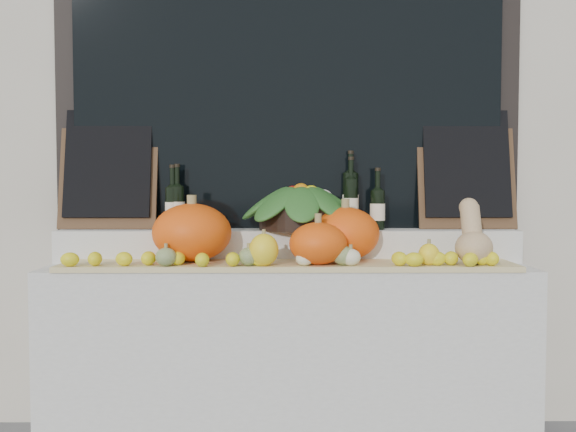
{
  "coord_description": "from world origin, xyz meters",
  "views": [
    {
      "loc": [
        -0.02,
        -1.56,
        1.28
      ],
      "look_at": [
        0.0,
        1.45,
        1.12
      ],
      "focal_mm": 40.0,
      "sensor_mm": 36.0,
      "label": 1
    }
  ],
  "objects": [
    {
      "name": "pumpkin_center",
      "position": [
        0.14,
        1.34,
        1.0
      ],
      "size": [
        0.31,
        0.31,
        0.19
      ],
      "primitive_type": "ellipsoid",
      "rotation": [
        0.0,
        0.0,
        -0.2
      ],
      "color": "#FF590D",
      "rests_on": "straw_bedding"
    },
    {
      "name": "decorative_gourds",
      "position": [
        0.03,
        1.29,
        0.96
      ],
      "size": [
        1.27,
        0.14,
        0.17
      ],
      "color": "#305C1B",
      "rests_on": "straw_bedding"
    },
    {
      "name": "rear_tier",
      "position": [
        0.0,
        1.68,
        0.96
      ],
      "size": [
        2.3,
        0.25,
        0.16
      ],
      "primitive_type": "cube",
      "color": "silver",
      "rests_on": "display_sill"
    },
    {
      "name": "chalkboard_right",
      "position": [
        0.92,
        1.74,
        1.36
      ],
      "size": [
        0.5,
        0.15,
        0.61
      ],
      "rotation": [
        -0.2,
        0.0,
        0.0
      ],
      "color": "#4C331E",
      "rests_on": "rear_tier"
    },
    {
      "name": "wine_bottle_near_right",
      "position": [
        0.32,
        1.68,
        1.17
      ],
      "size": [
        0.08,
        0.08,
        0.37
      ],
      "color": "black",
      "rests_on": "rear_tier"
    },
    {
      "name": "wine_bottle_tall",
      "position": [
        0.32,
        1.71,
        1.19
      ],
      "size": [
        0.08,
        0.08,
        0.4
      ],
      "color": "black",
      "rests_on": "rear_tier"
    },
    {
      "name": "pumpkin_right",
      "position": [
        0.28,
        1.51,
        1.03
      ],
      "size": [
        0.36,
        0.36,
        0.25
      ],
      "primitive_type": "ellipsoid",
      "rotation": [
        0.0,
        0.0,
        0.1
      ],
      "color": "#FF590D",
      "rests_on": "straw_bedding"
    },
    {
      "name": "chalkboard_left",
      "position": [
        -0.92,
        1.74,
        1.36
      ],
      "size": [
        0.5,
        0.15,
        0.61
      ],
      "rotation": [
        -0.2,
        0.0,
        0.0
      ],
      "color": "#4C331E",
      "rests_on": "rear_tier"
    },
    {
      "name": "butternut_squash",
      "position": [
        0.85,
        1.36,
        1.02
      ],
      "size": [
        0.17,
        0.22,
        0.3
      ],
      "color": "tan",
      "rests_on": "straw_bedding"
    },
    {
      "name": "storefront_facade",
      "position": [
        0.0,
        2.25,
        2.25
      ],
      "size": [
        7.0,
        0.94,
        4.5
      ],
      "color": "beige",
      "rests_on": "ground"
    },
    {
      "name": "wine_bottle_near_left",
      "position": [
        -0.56,
        1.67,
        1.15
      ],
      "size": [
        0.08,
        0.08,
        0.33
      ],
      "color": "black",
      "rests_on": "rear_tier"
    },
    {
      "name": "lemon_heap",
      "position": [
        0.0,
        1.29,
        0.94
      ],
      "size": [
        2.2,
        0.16,
        0.06
      ],
      "primitive_type": null,
      "color": "yellow",
      "rests_on": "straw_bedding"
    },
    {
      "name": "straw_bedding",
      "position": [
        0.0,
        1.4,
        0.89
      ],
      "size": [
        2.1,
        0.32,
        0.02
      ],
      "primitive_type": "cube",
      "color": "tan",
      "rests_on": "display_sill"
    },
    {
      "name": "wine_bottle_far_right",
      "position": [
        0.45,
        1.66,
        1.14
      ],
      "size": [
        0.08,
        0.08,
        0.31
      ],
      "color": "black",
      "rests_on": "rear_tier"
    },
    {
      "name": "pumpkin_left",
      "position": [
        -0.45,
        1.45,
        1.04
      ],
      "size": [
        0.39,
        0.39,
        0.27
      ],
      "primitive_type": "ellipsoid",
      "rotation": [
        0.0,
        0.0,
        0.04
      ],
      "color": "#FF590D",
      "rests_on": "straw_bedding"
    },
    {
      "name": "display_sill",
      "position": [
        0.0,
        1.52,
        0.44
      ],
      "size": [
        2.3,
        0.55,
        0.88
      ],
      "primitive_type": "cube",
      "color": "silver",
      "rests_on": "ground"
    },
    {
      "name": "produce_bowl",
      "position": [
        0.07,
        1.66,
        1.16
      ],
      "size": [
        0.64,
        0.64,
        0.24
      ],
      "color": "black",
      "rests_on": "rear_tier"
    },
    {
      "name": "wine_bottle_far_left",
      "position": [
        -0.58,
        1.67,
        1.15
      ],
      "size": [
        0.08,
        0.08,
        0.33
      ],
      "color": "black",
      "rests_on": "rear_tier"
    }
  ]
}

